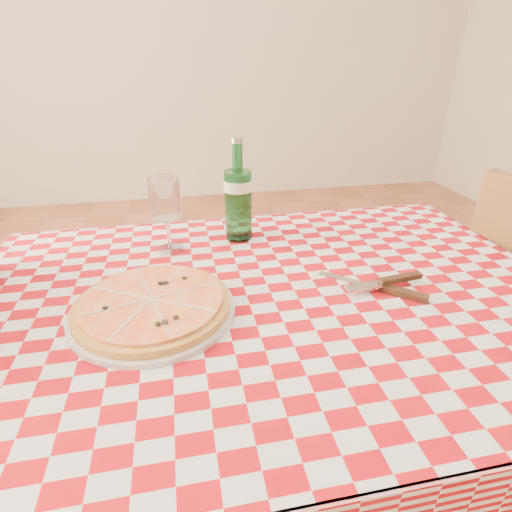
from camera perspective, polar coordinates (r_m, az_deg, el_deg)
The scene contains 6 objects.
dining_table at distance 0.91m, azimuth 2.00°, elevation -10.49°, with size 1.20×0.80×0.75m.
tablecloth at distance 0.86m, azimuth 2.10°, elevation -5.47°, with size 1.30×0.90×0.01m, color #A80A11.
pizza_plate at distance 0.81m, azimuth -14.57°, elevation -6.67°, with size 0.32×0.32×0.04m, color #C78A42, non-canonical shape.
water_bottle at distance 1.06m, azimuth -2.59°, elevation 9.35°, with size 0.08×0.08×0.27m, color #186127, non-canonical shape.
wine_glass at distance 1.02m, azimuth -12.64°, elevation 5.67°, with size 0.08×0.08×0.19m, color white, non-canonical shape.
cutlery at distance 0.90m, azimuth 17.30°, elevation -3.86°, with size 0.25×0.21×0.03m, color silver, non-canonical shape.
Camera 1 is at (-0.17, -0.70, 1.21)m, focal length 28.00 mm.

